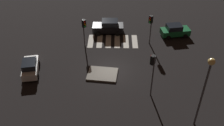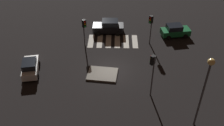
{
  "view_description": "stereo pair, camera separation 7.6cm",
  "coord_description": "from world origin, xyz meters",
  "px_view_note": "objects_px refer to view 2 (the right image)",
  "views": [
    {
      "loc": [
        -0.38,
        23.17,
        18.46
      ],
      "look_at": [
        0.0,
        0.0,
        1.0
      ],
      "focal_mm": 42.23,
      "sensor_mm": 36.0,
      "label": 1
    },
    {
      "loc": [
        -0.46,
        23.17,
        18.46
      ],
      "look_at": [
        0.0,
        0.0,
        1.0
      ],
      "focal_mm": 42.23,
      "sensor_mm": 36.0,
      "label": 2
    }
  ],
  "objects_px": {
    "traffic_island": "(102,74)",
    "car_green": "(175,31)",
    "car_black": "(109,27)",
    "car_white": "(30,67)",
    "street_lamp": "(206,82)",
    "traffic_light_south": "(151,23)",
    "traffic_light_west": "(152,66)",
    "traffic_light_east": "(84,27)"
  },
  "relations": [
    {
      "from": "car_white",
      "to": "traffic_light_east",
      "type": "height_order",
      "value": "traffic_light_east"
    },
    {
      "from": "traffic_light_east",
      "to": "car_green",
      "type": "bearing_deg",
      "value": 67.54
    },
    {
      "from": "car_white",
      "to": "traffic_light_south",
      "type": "distance_m",
      "value": 15.08
    },
    {
      "from": "traffic_island",
      "to": "traffic_light_south",
      "type": "xyz_separation_m",
      "value": [
        -5.68,
        -6.38,
        2.94
      ]
    },
    {
      "from": "car_green",
      "to": "street_lamp",
      "type": "xyz_separation_m",
      "value": [
        0.82,
        15.15,
        4.13
      ]
    },
    {
      "from": "traffic_island",
      "to": "car_green",
      "type": "relative_size",
      "value": 0.87
    },
    {
      "from": "traffic_light_south",
      "to": "traffic_light_east",
      "type": "distance_m",
      "value": 8.14
    },
    {
      "from": "car_white",
      "to": "car_black",
      "type": "height_order",
      "value": "car_black"
    },
    {
      "from": "car_white",
      "to": "street_lamp",
      "type": "relative_size",
      "value": 0.54
    },
    {
      "from": "traffic_island",
      "to": "car_black",
      "type": "height_order",
      "value": "car_black"
    },
    {
      "from": "car_black",
      "to": "traffic_light_west",
      "type": "xyz_separation_m",
      "value": [
        -4.45,
        12.16,
        2.68
      ]
    },
    {
      "from": "traffic_island",
      "to": "car_green",
      "type": "height_order",
      "value": "car_green"
    },
    {
      "from": "car_white",
      "to": "street_lamp",
      "type": "distance_m",
      "value": 18.28
    },
    {
      "from": "car_white",
      "to": "traffic_light_west",
      "type": "xyz_separation_m",
      "value": [
        -12.77,
        3.2,
        2.78
      ]
    },
    {
      "from": "car_black",
      "to": "traffic_light_west",
      "type": "distance_m",
      "value": 13.23
    },
    {
      "from": "traffic_island",
      "to": "car_green",
      "type": "bearing_deg",
      "value": -137.87
    },
    {
      "from": "traffic_light_west",
      "to": "traffic_light_east",
      "type": "distance_m",
      "value": 11.34
    },
    {
      "from": "traffic_light_east",
      "to": "car_black",
      "type": "bearing_deg",
      "value": 105.35
    },
    {
      "from": "car_white",
      "to": "street_lamp",
      "type": "bearing_deg",
      "value": -123.15
    },
    {
      "from": "traffic_light_west",
      "to": "traffic_light_east",
      "type": "bearing_deg",
      "value": -4.95
    },
    {
      "from": "traffic_island",
      "to": "car_white",
      "type": "height_order",
      "value": "car_white"
    },
    {
      "from": "car_black",
      "to": "traffic_island",
      "type": "bearing_deg",
      "value": 87.05
    },
    {
      "from": "traffic_island",
      "to": "car_green",
      "type": "distance_m",
      "value": 12.57
    },
    {
      "from": "car_green",
      "to": "car_black",
      "type": "xyz_separation_m",
      "value": [
        8.89,
        -0.76,
        0.08
      ]
    },
    {
      "from": "traffic_light_east",
      "to": "traffic_island",
      "type": "bearing_deg",
      "value": -12.46
    },
    {
      "from": "car_green",
      "to": "street_lamp",
      "type": "distance_m",
      "value": 15.72
    },
    {
      "from": "car_black",
      "to": "traffic_light_west",
      "type": "height_order",
      "value": "traffic_light_west"
    },
    {
      "from": "traffic_island",
      "to": "car_green",
      "type": "xyz_separation_m",
      "value": [
        -9.31,
        -8.42,
        0.73
      ]
    },
    {
      "from": "car_green",
      "to": "street_lamp",
      "type": "height_order",
      "value": "street_lamp"
    },
    {
      "from": "traffic_island",
      "to": "traffic_light_west",
      "type": "height_order",
      "value": "traffic_light_west"
    },
    {
      "from": "traffic_light_east",
      "to": "street_lamp",
      "type": "xyz_separation_m",
      "value": [
        -10.91,
        12.4,
        2.11
      ]
    },
    {
      "from": "car_green",
      "to": "traffic_light_east",
      "type": "xyz_separation_m",
      "value": [
        11.73,
        2.75,
        2.02
      ]
    },
    {
      "from": "car_green",
      "to": "car_black",
      "type": "relative_size",
      "value": 0.94
    },
    {
      "from": "traffic_light_west",
      "to": "traffic_light_east",
      "type": "relative_size",
      "value": 1.27
    },
    {
      "from": "traffic_island",
      "to": "traffic_light_east",
      "type": "bearing_deg",
      "value": -66.83
    },
    {
      "from": "car_green",
      "to": "car_white",
      "type": "bearing_deg",
      "value": -164.52
    },
    {
      "from": "car_white",
      "to": "car_black",
      "type": "bearing_deg",
      "value": -53.04
    },
    {
      "from": "car_green",
      "to": "traffic_light_south",
      "type": "height_order",
      "value": "traffic_light_south"
    },
    {
      "from": "car_green",
      "to": "car_white",
      "type": "relative_size",
      "value": 1.02
    },
    {
      "from": "car_white",
      "to": "street_lamp",
      "type": "xyz_separation_m",
      "value": [
        -16.39,
        6.95,
        4.15
      ]
    },
    {
      "from": "car_white",
      "to": "traffic_island",
      "type": "bearing_deg",
      "value": -101.75
    },
    {
      "from": "car_white",
      "to": "traffic_light_south",
      "type": "xyz_separation_m",
      "value": [
        -13.58,
        -6.16,
        2.23
      ]
    }
  ]
}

